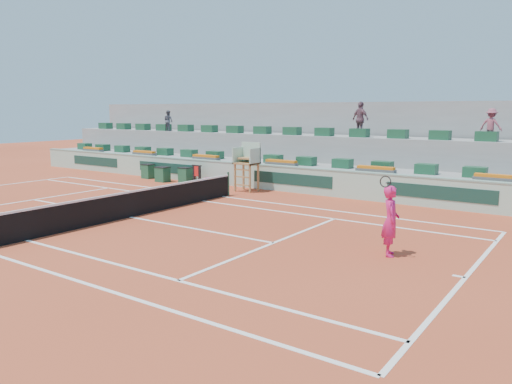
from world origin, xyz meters
TOP-DOWN VIEW (x-y plane):
  - ground at (0.00, 0.00)m, footprint 90.00×90.00m
  - seating_tier_lower at (0.00, 10.70)m, footprint 36.00×4.00m
  - seating_tier_upper at (0.00, 12.30)m, footprint 36.00×2.40m
  - stadium_back_wall at (0.00, 13.90)m, footprint 36.00×0.40m
  - player_bag at (-2.32, 7.58)m, footprint 0.98×0.44m
  - spectator_left at (-9.33, 11.48)m, footprint 0.70×0.57m
  - spectator_mid at (4.00, 11.76)m, footprint 1.14×0.80m
  - spectator_right at (10.14, 11.72)m, footprint 1.02×0.70m
  - court_lines at (0.00, 0.00)m, footprint 23.89×11.09m
  - tennis_net at (0.00, 0.00)m, footprint 0.10×11.97m
  - advertising_hoarding at (0.02, 8.50)m, footprint 36.00×0.34m
  - umpire_chair at (0.00, 7.50)m, footprint 1.10×0.90m
  - seat_row_lower at (0.00, 9.80)m, footprint 32.90×0.60m
  - seat_row_upper at (0.00, 11.70)m, footprint 32.90×0.60m
  - flower_planters at (-1.50, 9.00)m, footprint 26.80×0.36m
  - drink_cooler_a at (-4.58, 7.91)m, footprint 0.65×0.57m
  - drink_cooler_b at (-5.80, 7.38)m, footprint 0.72×0.62m
  - drink_cooler_c at (-7.54, 7.89)m, footprint 0.65×0.56m
  - towel_rack at (-3.68, 7.86)m, footprint 0.65×0.11m
  - tennis_player at (9.71, 0.76)m, footprint 0.72×0.98m

SIDE VIEW (x-z plane):
  - ground at x=0.00m, z-range 0.00..0.00m
  - court_lines at x=0.00m, z-range 0.00..0.01m
  - player_bag at x=-2.32m, z-range 0.00..0.44m
  - drink_cooler_a at x=-4.58m, z-range 0.00..0.84m
  - drink_cooler_b at x=-5.80m, z-range 0.00..0.84m
  - drink_cooler_c at x=-7.54m, z-range 0.00..0.84m
  - tennis_net at x=0.00m, z-range -0.02..1.08m
  - seating_tier_lower at x=0.00m, z-range 0.00..1.20m
  - towel_rack at x=-3.68m, z-range 0.09..1.12m
  - advertising_hoarding at x=0.02m, z-range 0.00..1.26m
  - tennis_player at x=9.71m, z-range -0.16..2.12m
  - seating_tier_upper at x=0.00m, z-range 0.00..2.60m
  - flower_planters at x=-1.50m, z-range 1.19..1.47m
  - seat_row_lower at x=0.00m, z-range 1.20..1.64m
  - umpire_chair at x=0.00m, z-range 0.34..2.74m
  - stadium_back_wall at x=0.00m, z-range 0.00..4.40m
  - seat_row_upper at x=0.00m, z-range 2.60..3.04m
  - spectator_left at x=-9.33m, z-range 2.60..3.94m
  - spectator_right at x=10.14m, z-range 2.60..4.04m
  - spectator_mid at x=4.00m, z-range 2.60..4.39m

